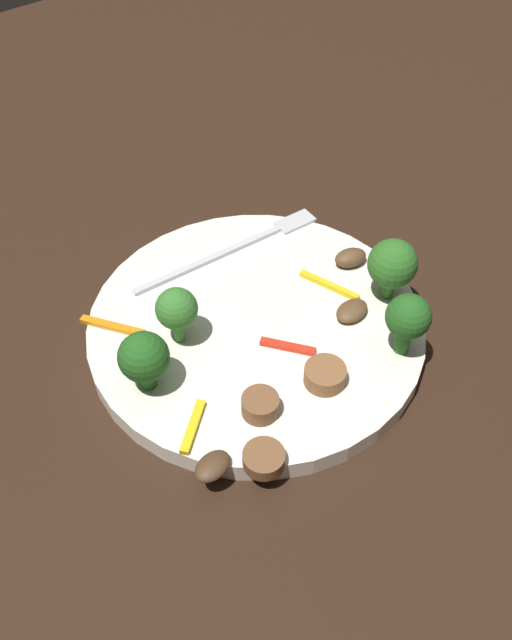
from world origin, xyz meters
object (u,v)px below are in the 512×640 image
object	(u,v)px
sausage_slice_0	(326,375)
pepper_strip_3	(193,427)
broccoli_floret_2	(147,362)
broccoli_floret_3	(408,318)
mushroom_0	(352,259)
mushroom_2	(213,466)
sausage_slice_2	(260,405)
pepper_strip_2	(329,285)
mushroom_1	(352,311)
plate	(256,327)
fork	(241,246)
sausage_slice_1	(264,459)
pepper_strip_0	(113,326)
broccoli_floret_1	(392,264)
pepper_strip_1	(289,346)
broccoli_floret_0	(177,310)

from	to	relation	value
sausage_slice_0	pepper_strip_3	size ratio (longest dim) A/B	0.71
broccoli_floret_2	broccoli_floret_3	size ratio (longest dim) A/B	0.93
mushroom_0	mushroom_2	xyz separation A→B (m)	(-0.21, -0.08, -0.00)
sausage_slice_2	pepper_strip_2	distance (m)	0.14
mushroom_1	mushroom_2	bearing A→B (deg)	-166.11
broccoli_floret_3	pepper_strip_2	world-z (taller)	broccoli_floret_3
mushroom_2	pepper_strip_3	distance (m)	0.04
plate	fork	xyz separation A→B (m)	(0.04, 0.07, 0.01)
mushroom_2	pepper_strip_3	size ratio (longest dim) A/B	0.63
mushroom_1	mushroom_2	size ratio (longest dim) A/B	1.09
broccoli_floret_3	pepper_strip_2	bearing A→B (deg)	87.08
sausage_slice_1	pepper_strip_0	xyz separation A→B (m)	(-0.01, 0.16, -0.00)
fork	mushroom_0	world-z (taller)	mushroom_0
sausage_slice_1	pepper_strip_0	world-z (taller)	sausage_slice_1
broccoli_floret_1	sausage_slice_2	xyz separation A→B (m)	(-0.15, -0.02, -0.03)
mushroom_2	pepper_strip_3	bearing A→B (deg)	75.63
mushroom_0	pepper_strip_1	world-z (taller)	mushroom_0
sausage_slice_0	pepper_strip_2	xyz separation A→B (m)	(0.07, 0.07, -0.00)
plate	sausage_slice_2	size ratio (longest dim) A/B	9.99
sausage_slice_0	pepper_strip_3	distance (m)	0.10
broccoli_floret_2	pepper_strip_3	size ratio (longest dim) A/B	1.15
fork	broccoli_floret_1	size ratio (longest dim) A/B	3.32
broccoli_floret_2	sausage_slice_2	size ratio (longest dim) A/B	1.86
broccoli_floret_0	broccoli_floret_1	size ratio (longest dim) A/B	0.90
broccoli_floret_1	pepper_strip_3	xyz separation A→B (m)	(-0.20, -0.00, -0.03)
mushroom_0	mushroom_1	world-z (taller)	mushroom_0
fork	pepper_strip_0	size ratio (longest dim) A/B	3.37
broccoli_floret_3	pepper_strip_3	bearing A→B (deg)	165.63
sausage_slice_1	broccoli_floret_3	bearing A→B (deg)	3.78
plate	pepper_strip_0	size ratio (longest dim) A/B	4.91
broccoli_floret_3	sausage_slice_2	xyz separation A→B (m)	(-0.12, 0.02, -0.03)
sausage_slice_2	pepper_strip_3	world-z (taller)	sausage_slice_2
broccoli_floret_2	pepper_strip_3	world-z (taller)	broccoli_floret_2
pepper_strip_0	sausage_slice_2	bearing A→B (deg)	-73.90
mushroom_1	pepper_strip_0	distance (m)	0.19
pepper_strip_0	pepper_strip_1	size ratio (longest dim) A/B	1.27
plate	sausage_slice_1	xyz separation A→B (m)	(-0.08, -0.10, 0.01)
broccoli_floret_1	sausage_slice_1	xyz separation A→B (m)	(-0.18, -0.06, -0.03)
broccoli_floret_1	sausage_slice_2	size ratio (longest dim) A/B	2.06
sausage_slice_0	mushroom_2	distance (m)	0.11
mushroom_0	sausage_slice_2	bearing A→B (deg)	-156.83
broccoli_floret_0	mushroom_2	bearing A→B (deg)	-114.65
mushroom_0	pepper_strip_2	distance (m)	0.03
sausage_slice_0	pepper_strip_1	distance (m)	0.04
broccoli_floret_2	sausage_slice_1	world-z (taller)	broccoli_floret_2
mushroom_1	pepper_strip_0	size ratio (longest dim) A/B	0.55
fork	pepper_strip_3	bearing A→B (deg)	-133.42
sausage_slice_0	mushroom_1	world-z (taller)	sausage_slice_0
plate	mushroom_1	distance (m)	0.08
broccoli_floret_3	mushroom_0	size ratio (longest dim) A/B	1.89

